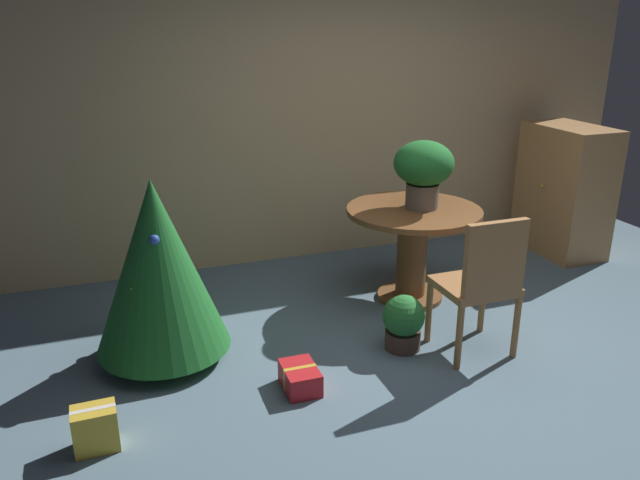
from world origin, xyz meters
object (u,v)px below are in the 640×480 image
at_px(round_dining_table, 413,239).
at_px(wooden_cabinet, 564,190).
at_px(gift_box_gold, 95,429).
at_px(gift_box_red, 300,378).
at_px(holiday_tree, 158,266).
at_px(wooden_chair_near, 483,280).
at_px(potted_plant, 403,322).
at_px(flower_vase, 424,168).

xyz_separation_m(round_dining_table, wooden_cabinet, (1.84, 0.49, 0.09)).
relative_size(gift_box_gold, gift_box_red, 0.82).
xyz_separation_m(holiday_tree, gift_box_red, (0.72, -0.66, -0.57)).
bearing_deg(wooden_chair_near, round_dining_table, 90.00).
bearing_deg(gift_box_red, potted_plant, 15.97).
relative_size(round_dining_table, gift_box_gold, 4.32).
bearing_deg(gift_box_gold, round_dining_table, 24.55).
xyz_separation_m(round_dining_table, potted_plant, (-0.42, -0.70, -0.31)).
relative_size(holiday_tree, wooden_cabinet, 1.01).
bearing_deg(holiday_tree, gift_box_gold, -118.62).
bearing_deg(round_dining_table, holiday_tree, -172.10).
height_order(gift_box_gold, potted_plant, potted_plant).
height_order(gift_box_gold, gift_box_red, gift_box_gold).
height_order(gift_box_gold, wooden_cabinet, wooden_cabinet).
distance_m(holiday_tree, potted_plant, 1.64).
height_order(round_dining_table, wooden_cabinet, wooden_cabinet).
bearing_deg(flower_vase, gift_box_red, -144.11).
bearing_deg(wooden_chair_near, potted_plant, 149.94).
bearing_deg(wooden_cabinet, holiday_tree, -168.66).
distance_m(round_dining_table, gift_box_gold, 2.66).
bearing_deg(gift_box_red, holiday_tree, 137.44).
bearing_deg(gift_box_red, wooden_cabinet, 24.82).
relative_size(round_dining_table, flower_vase, 2.00).
bearing_deg(gift_box_gold, holiday_tree, 61.38).
bearing_deg(potted_plant, gift_box_red, -164.03).
height_order(holiday_tree, potted_plant, holiday_tree).
distance_m(gift_box_gold, wooden_cabinet, 4.55).
xyz_separation_m(flower_vase, gift_box_gold, (-2.46, -1.10, -0.94)).
xyz_separation_m(round_dining_table, gift_box_red, (-1.23, -0.93, -0.43)).
height_order(round_dining_table, wooden_chair_near, wooden_chair_near).
height_order(flower_vase, gift_box_gold, flower_vase).
xyz_separation_m(wooden_chair_near, holiday_tree, (-1.94, 0.67, 0.11)).
bearing_deg(flower_vase, holiday_tree, -172.21).
xyz_separation_m(gift_box_gold, gift_box_red, (1.17, 0.16, -0.05)).
relative_size(gift_box_gold, wooden_cabinet, 0.20).
bearing_deg(wooden_cabinet, gift_box_gold, -159.50).
distance_m(round_dining_table, holiday_tree, 1.97).
height_order(wooden_chair_near, wooden_cabinet, wooden_cabinet).
xyz_separation_m(flower_vase, potted_plant, (-0.48, -0.70, -0.86)).
bearing_deg(wooden_cabinet, gift_box_red, -155.18).
bearing_deg(gift_box_red, flower_vase, 35.89).
bearing_deg(flower_vase, round_dining_table, -175.93).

